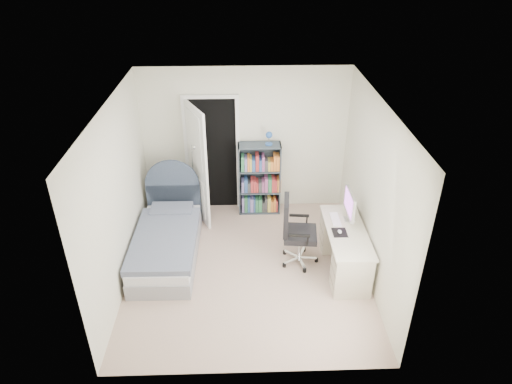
{
  "coord_description": "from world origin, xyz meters",
  "views": [
    {
      "loc": [
        -0.04,
        -5.22,
        4.33
      ],
      "look_at": [
        0.14,
        0.35,
        1.1
      ],
      "focal_mm": 32.0,
      "sensor_mm": 36.0,
      "label": 1
    }
  ],
  "objects_px": {
    "nightstand": "(171,192)",
    "bookcase": "(260,181)",
    "floor_lamp": "(196,189)",
    "bed": "(167,240)",
    "office_chair": "(294,228)",
    "desk": "(345,247)"
  },
  "relations": [
    {
      "from": "nightstand",
      "to": "desk",
      "type": "distance_m",
      "value": 3.12
    },
    {
      "from": "bookcase",
      "to": "floor_lamp",
      "type": "bearing_deg",
      "value": -171.12
    },
    {
      "from": "bed",
      "to": "nightstand",
      "type": "bearing_deg",
      "value": 93.91
    },
    {
      "from": "floor_lamp",
      "to": "office_chair",
      "type": "height_order",
      "value": "floor_lamp"
    },
    {
      "from": "nightstand",
      "to": "office_chair",
      "type": "bearing_deg",
      "value": -35.87
    },
    {
      "from": "bed",
      "to": "nightstand",
      "type": "distance_m",
      "value": 1.21
    },
    {
      "from": "bookcase",
      "to": "office_chair",
      "type": "xyz_separation_m",
      "value": [
        0.44,
        -1.43,
        0.01
      ]
    },
    {
      "from": "floor_lamp",
      "to": "bed",
      "type": "bearing_deg",
      "value": -108.99
    },
    {
      "from": "floor_lamp",
      "to": "desk",
      "type": "distance_m",
      "value": 2.67
    },
    {
      "from": "nightstand",
      "to": "bookcase",
      "type": "bearing_deg",
      "value": 0.35
    },
    {
      "from": "office_chair",
      "to": "floor_lamp",
      "type": "bearing_deg",
      "value": 140.45
    },
    {
      "from": "desk",
      "to": "bookcase",
      "type": "bearing_deg",
      "value": 125.51
    },
    {
      "from": "bed",
      "to": "nightstand",
      "type": "relative_size",
      "value": 3.13
    },
    {
      "from": "bed",
      "to": "office_chair",
      "type": "bearing_deg",
      "value": -6.75
    },
    {
      "from": "floor_lamp",
      "to": "desk",
      "type": "relative_size",
      "value": 1.0
    },
    {
      "from": "bed",
      "to": "floor_lamp",
      "type": "height_order",
      "value": "floor_lamp"
    },
    {
      "from": "nightstand",
      "to": "floor_lamp",
      "type": "distance_m",
      "value": 0.49
    },
    {
      "from": "bookcase",
      "to": "office_chair",
      "type": "bearing_deg",
      "value": -72.91
    },
    {
      "from": "bed",
      "to": "office_chair",
      "type": "relative_size",
      "value": 1.79
    },
    {
      "from": "desk",
      "to": "office_chair",
      "type": "bearing_deg",
      "value": 165.48
    },
    {
      "from": "nightstand",
      "to": "floor_lamp",
      "type": "relative_size",
      "value": 0.45
    },
    {
      "from": "nightstand",
      "to": "office_chair",
      "type": "xyz_separation_m",
      "value": [
        1.96,
        -1.42,
        0.19
      ]
    }
  ]
}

